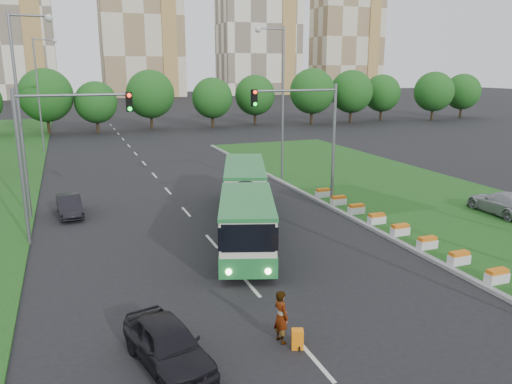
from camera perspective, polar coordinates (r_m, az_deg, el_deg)
name	(u,v)px	position (r m, az deg, el deg)	size (l,w,h in m)	color
ground	(315,276)	(22.46, 6.72, -9.54)	(360.00, 360.00, 0.00)	black
grass_median	(432,203)	(35.76, 19.46, -1.18)	(14.00, 60.00, 0.15)	#1A4A15
median_kerb	(342,213)	(31.81, 9.81, -2.37)	(0.30, 60.00, 0.18)	gray
lane_markings	(163,185)	(39.80, -10.58, 0.77)	(0.20, 100.00, 0.01)	beige
flower_planters	(413,236)	(27.28, 17.52, -4.80)	(1.10, 20.30, 0.60)	silver
traffic_mast_median	(312,127)	(31.89, 6.38, 7.45)	(5.76, 0.32, 8.00)	slate
traffic_mast_left	(53,141)	(27.45, -22.16, 5.46)	(5.76, 0.32, 8.00)	slate
street_lamps	(191,121)	(29.13, -7.49, 8.09)	(36.00, 60.00, 12.00)	slate
tree_line	(205,99)	(75.93, -5.81, 10.55)	(120.00, 8.00, 9.00)	#154F17
apartment_tower_ceast	(140,16)	(170.76, -13.08, 19.02)	(25.00, 15.00, 50.00)	beige
apartment_tower_east	(258,25)	(180.80, 0.29, 18.58)	(27.00, 15.00, 47.00)	silver
midrise_east	(347,37)	(195.83, 10.33, 16.99)	(24.00, 14.00, 40.00)	beige
articulated_bus	(241,202)	(28.15, -1.69, -1.11)	(2.48, 15.90, 2.62)	beige
car_left_near	(168,344)	(16.17, -10.06, -16.74)	(1.70, 4.22, 1.44)	black
car_left_far	(70,206)	(33.00, -20.54, -1.48)	(1.36, 3.89, 1.28)	black
car_median	(503,203)	(34.28, 26.37, -1.13)	(1.97, 4.85, 1.41)	#95969D
pedestrian	(281,317)	(17.06, 2.88, -14.03)	(0.67, 0.44, 1.83)	gray
shopping_trolley	(297,339)	(17.02, 4.75, -16.42)	(0.38, 0.40, 0.65)	orange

